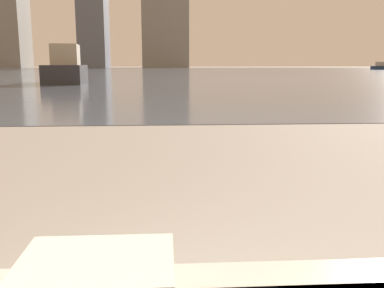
% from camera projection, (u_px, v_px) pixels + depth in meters
% --- Properties ---
extents(harbor_water, '(180.00, 110.00, 0.01)m').
position_uv_depth(harbor_water, '(166.00, 71.00, 60.89)').
color(harbor_water, slate).
rests_on(harbor_water, ground_plane).
extents(harbor_boat_0, '(1.73, 3.71, 1.34)m').
position_uv_depth(harbor_boat_0, '(380.00, 67.00, 74.94)').
color(harbor_boat_0, navy).
rests_on(harbor_boat_0, harbor_water).
extents(harbor_boat_3, '(2.34, 5.39, 1.96)m').
position_uv_depth(harbor_boat_3, '(66.00, 69.00, 22.08)').
color(harbor_boat_3, '#2D2D33').
rests_on(harbor_boat_3, harbor_water).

